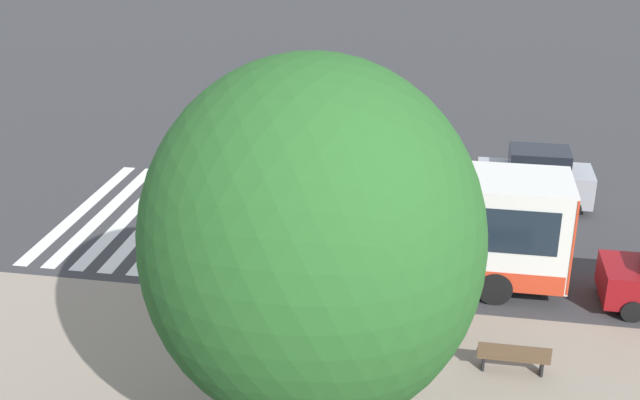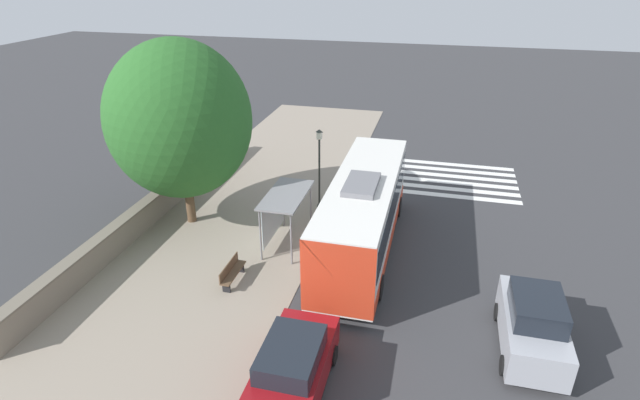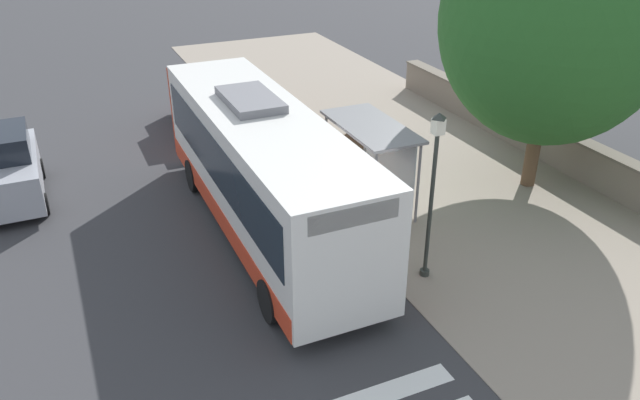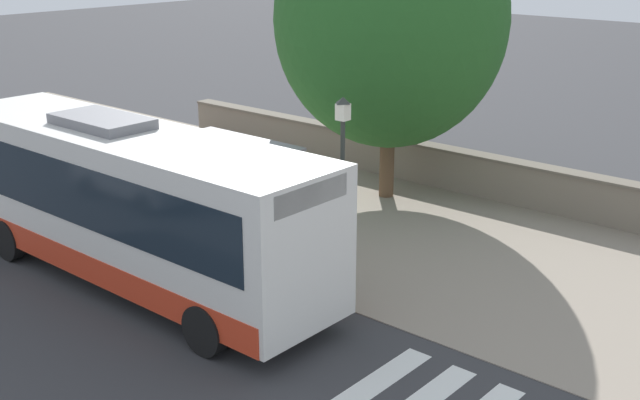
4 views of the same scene
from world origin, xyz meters
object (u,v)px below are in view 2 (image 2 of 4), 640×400
Objects in this scene: shade_tree at (180,120)px; street_lamp_near at (319,162)px; bus at (363,212)px; parked_car_far_lane at (533,325)px; bench at (232,272)px; bus_shelter at (283,202)px; parked_car_behind_bus at (292,369)px; pedestrian at (344,191)px.

street_lamp_near is at bearing 27.42° from shade_tree.
street_lamp_near is at bearing 127.82° from bus.
bench is at bearing 173.70° from parked_car_far_lane.
bus is at bearing 4.15° from bus_shelter.
bus reaches higher than parked_car_behind_bus.
street_lamp_near reaches higher than parked_car_behind_bus.
parked_car_far_lane is at bearing -42.65° from street_lamp_near.
bus_shelter reaches higher than bench.
bus is 4.20m from pedestrian.
pedestrian is 0.42× the size of street_lamp_near.
bus_shelter is at bearing 109.34° from parked_car_behind_bus.
street_lamp_near is at bearing 100.34° from parked_car_behind_bus.
bus_shelter is 11.01m from parked_car_far_lane.
parked_car_behind_bus is (2.22, -12.17, -1.60)m from street_lamp_near.
bench is at bearing -112.26° from pedestrian.
street_lamp_near is (0.67, 3.94, 0.44)m from bus_shelter.
bus is 5.94× the size of bench.
bus_shelter is 0.39× the size of shade_tree.
parked_car_far_lane is (7.06, 3.62, 0.12)m from parked_car_behind_bus.
bench is 6.29m from parked_car_behind_bus.
bus_shelter is 4.02m from street_lamp_near.
shade_tree reaches higher than bench.
parked_car_behind_bus is (0.95, -12.28, -0.12)m from pedestrian.
pedestrian is at bearing 64.46° from bus_shelter.
bus is at bearing 142.85° from parked_car_far_lane.
bus is 3.07× the size of bus_shelter.
bus_shelter is at bearing -99.63° from street_lamp_near.
bus_shelter is 1.93× the size of bench.
shade_tree is 16.56m from parked_car_far_lane.
shade_tree is (-5.09, 0.95, 3.10)m from bus_shelter.
bus_shelter is 3.91m from bench.
shade_tree is (-5.76, -2.99, 2.66)m from street_lamp_near.
parked_car_behind_bus is (4.00, -4.84, 0.44)m from bench.
shade_tree is 12.89m from parked_car_behind_bus.
bench is 11.14m from parked_car_far_lane.
parked_car_far_lane is (15.04, -5.56, -4.14)m from shade_tree.
bus is 2.50× the size of street_lamp_near.
shade_tree is (-3.98, 4.34, 4.70)m from bench.
shade_tree is 1.99× the size of parked_car_behind_bus.
bus is at bearing -52.18° from street_lamp_near.
bus reaches higher than pedestrian.
bus reaches higher than bus_shelter.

